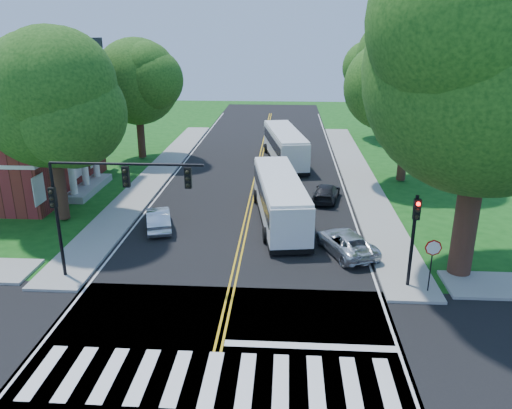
# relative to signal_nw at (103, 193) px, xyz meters

# --- Properties ---
(ground) EXTENTS (140.00, 140.00, 0.00)m
(ground) POSITION_rel_signal_nw_xyz_m (5.86, -6.43, -4.38)
(ground) COLOR #124A13
(ground) RESTS_ON ground
(road) EXTENTS (14.00, 96.00, 0.01)m
(road) POSITION_rel_signal_nw_xyz_m (5.86, 11.57, -4.37)
(road) COLOR black
(road) RESTS_ON ground
(cross_road) EXTENTS (60.00, 12.00, 0.01)m
(cross_road) POSITION_rel_signal_nw_xyz_m (5.86, -6.43, -4.37)
(cross_road) COLOR black
(cross_road) RESTS_ON ground
(center_line) EXTENTS (0.36, 70.00, 0.01)m
(center_line) POSITION_rel_signal_nw_xyz_m (5.86, 15.57, -4.36)
(center_line) COLOR gold
(center_line) RESTS_ON road
(edge_line_w) EXTENTS (0.12, 70.00, 0.01)m
(edge_line_w) POSITION_rel_signal_nw_xyz_m (-0.94, 15.57, -4.36)
(edge_line_w) COLOR silver
(edge_line_w) RESTS_ON road
(edge_line_e) EXTENTS (0.12, 70.00, 0.01)m
(edge_line_e) POSITION_rel_signal_nw_xyz_m (12.66, 15.57, -4.36)
(edge_line_e) COLOR silver
(edge_line_e) RESTS_ON road
(crosswalk) EXTENTS (12.60, 3.00, 0.01)m
(crosswalk) POSITION_rel_signal_nw_xyz_m (5.86, -6.93, -4.36)
(crosswalk) COLOR silver
(crosswalk) RESTS_ON road
(stop_bar) EXTENTS (6.60, 0.40, 0.01)m
(stop_bar) POSITION_rel_signal_nw_xyz_m (9.36, -4.83, -4.36)
(stop_bar) COLOR silver
(stop_bar) RESTS_ON road
(sidewalk_nw) EXTENTS (2.60, 40.00, 0.15)m
(sidewalk_nw) POSITION_rel_signal_nw_xyz_m (-2.44, 18.57, -4.30)
(sidewalk_nw) COLOR gray
(sidewalk_nw) RESTS_ON ground
(sidewalk_ne) EXTENTS (2.60, 40.00, 0.15)m
(sidewalk_ne) POSITION_rel_signal_nw_xyz_m (14.16, 18.57, -4.30)
(sidewalk_ne) COLOR gray
(sidewalk_ne) RESTS_ON ground
(tree_ne_big) EXTENTS (10.80, 10.80, 14.91)m
(tree_ne_big) POSITION_rel_signal_nw_xyz_m (16.86, 1.57, 5.24)
(tree_ne_big) COLOR #381F16
(tree_ne_big) RESTS_ON ground
(tree_west_near) EXTENTS (8.00, 8.00, 11.40)m
(tree_west_near) POSITION_rel_signal_nw_xyz_m (-5.64, 7.57, 3.15)
(tree_west_near) COLOR #381F16
(tree_west_near) RESTS_ON ground
(tree_west_far) EXTENTS (7.60, 7.60, 10.67)m
(tree_west_far) POSITION_rel_signal_nw_xyz_m (-5.14, 23.57, 2.62)
(tree_west_far) COLOR #381F16
(tree_west_far) RESTS_ON ground
(tree_east_mid) EXTENTS (8.40, 8.40, 11.93)m
(tree_east_mid) POSITION_rel_signal_nw_xyz_m (17.36, 17.57, 3.48)
(tree_east_mid) COLOR #381F16
(tree_east_mid) RESTS_ON ground
(tree_east_far) EXTENTS (7.20, 7.20, 10.34)m
(tree_east_far) POSITION_rel_signal_nw_xyz_m (18.36, 33.57, 2.48)
(tree_east_far) COLOR #381F16
(tree_east_far) RESTS_ON ground
(signal_nw) EXTENTS (7.15, 0.46, 5.66)m
(signal_nw) POSITION_rel_signal_nw_xyz_m (0.00, 0.00, 0.00)
(signal_nw) COLOR black
(signal_nw) RESTS_ON ground
(signal_ne) EXTENTS (0.30, 0.46, 4.40)m
(signal_ne) POSITION_rel_signal_nw_xyz_m (14.06, 0.01, -1.41)
(signal_ne) COLOR black
(signal_ne) RESTS_ON ground
(stop_sign) EXTENTS (0.76, 0.08, 2.53)m
(stop_sign) POSITION_rel_signal_nw_xyz_m (14.86, -0.45, -2.35)
(stop_sign) COLOR black
(stop_sign) RESTS_ON ground
(bus_lead) EXTENTS (3.91, 11.19, 2.83)m
(bus_lead) POSITION_rel_signal_nw_xyz_m (7.91, 8.38, -2.87)
(bus_lead) COLOR silver
(bus_lead) RESTS_ON road
(bus_follow) EXTENTS (4.30, 11.37, 2.87)m
(bus_follow) POSITION_rel_signal_nw_xyz_m (8.09, 23.26, -2.85)
(bus_follow) COLOR silver
(bus_follow) RESTS_ON road
(hatchback) EXTENTS (2.40, 4.12, 1.28)m
(hatchback) POSITION_rel_signal_nw_xyz_m (0.66, 6.52, -3.73)
(hatchback) COLOR silver
(hatchback) RESTS_ON road
(suv) EXTENTS (3.52, 4.85, 1.23)m
(suv) POSITION_rel_signal_nw_xyz_m (11.56, 3.73, -3.75)
(suv) COLOR silver
(suv) RESTS_ON road
(dark_sedan) EXTENTS (2.36, 4.19, 1.15)m
(dark_sedan) POSITION_rel_signal_nw_xyz_m (11.14, 12.54, -3.79)
(dark_sedan) COLOR black
(dark_sedan) RESTS_ON road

